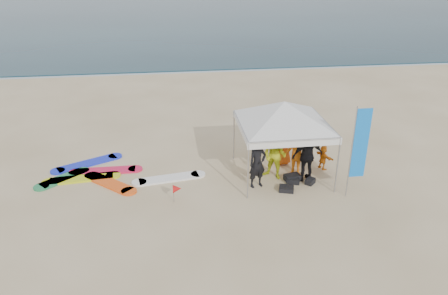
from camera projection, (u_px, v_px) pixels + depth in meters
ground at (223, 217)px, 13.56m from camera, size 120.00×120.00×0.00m
ocean at (173, 3)px, 67.70m from camera, size 160.00×84.00×0.08m
shoreline_foam at (189, 71)px, 29.99m from camera, size 160.00×1.20×0.01m
person_black_a at (257, 164)px, 15.01m from camera, size 0.74×0.60×1.76m
person_yellow at (275, 155)px, 15.57m from camera, size 1.11×1.08×1.81m
person_orange_a at (297, 152)px, 15.87m from camera, size 1.25×0.89×1.75m
person_black_b at (307, 155)px, 15.39m from camera, size 1.19×0.61×1.94m
person_orange_b at (283, 143)px, 16.62m from camera, size 0.95×0.72×1.76m
person_seated at (323, 157)px, 16.41m from camera, size 0.61×0.91×0.94m
canopy_tent at (285, 102)px, 15.01m from camera, size 4.29×4.29×3.24m
feather_flag at (359, 145)px, 14.00m from camera, size 0.54×0.04×3.20m
marker_pennant at (177, 189)px, 14.20m from camera, size 0.28×0.28×0.64m
gear_pile at (294, 182)px, 15.46m from camera, size 1.48×1.20×0.22m
surfboard_spread at (104, 175)px, 16.05m from camera, size 5.73×3.35×0.07m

